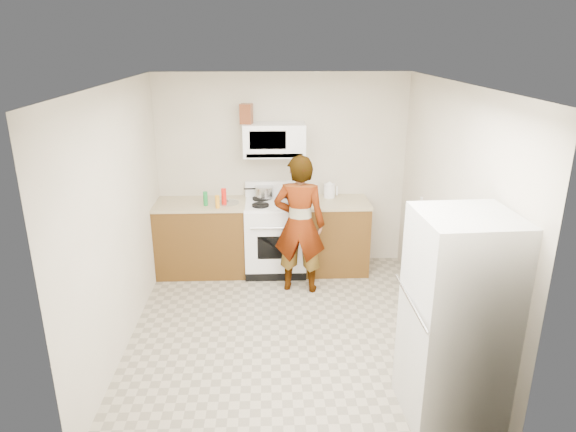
{
  "coord_description": "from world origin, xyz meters",
  "views": [
    {
      "loc": [
        -0.18,
        -4.67,
        2.88
      ],
      "look_at": [
        0.03,
        0.55,
        1.07
      ],
      "focal_mm": 32.0,
      "sensor_mm": 36.0,
      "label": 1
    }
  ],
  "objects_px": {
    "fridge": "(457,320)",
    "kettle": "(329,191)",
    "gas_range": "(275,235)",
    "person": "(299,224)",
    "saucepan": "(264,192)",
    "microwave": "(274,140)"
  },
  "relations": [
    {
      "from": "saucepan",
      "to": "gas_range",
      "type": "bearing_deg",
      "value": -51.75
    },
    {
      "from": "fridge",
      "to": "microwave",
      "type": "bearing_deg",
      "value": 111.88
    },
    {
      "from": "person",
      "to": "fridge",
      "type": "bearing_deg",
      "value": 125.17
    },
    {
      "from": "person",
      "to": "kettle",
      "type": "xyz_separation_m",
      "value": [
        0.43,
        0.72,
        0.19
      ]
    },
    {
      "from": "kettle",
      "to": "saucepan",
      "type": "bearing_deg",
      "value": 169.83
    },
    {
      "from": "fridge",
      "to": "kettle",
      "type": "height_order",
      "value": "fridge"
    },
    {
      "from": "microwave",
      "to": "person",
      "type": "height_order",
      "value": "microwave"
    },
    {
      "from": "kettle",
      "to": "person",
      "type": "bearing_deg",
      "value": -131.07
    },
    {
      "from": "person",
      "to": "kettle",
      "type": "bearing_deg",
      "value": -111.17
    },
    {
      "from": "person",
      "to": "microwave",
      "type": "bearing_deg",
      "value": -58.18
    },
    {
      "from": "microwave",
      "to": "saucepan",
      "type": "xyz_separation_m",
      "value": [
        -0.14,
        0.04,
        -0.68
      ]
    },
    {
      "from": "gas_range",
      "to": "saucepan",
      "type": "height_order",
      "value": "gas_range"
    },
    {
      "from": "saucepan",
      "to": "person",
      "type": "bearing_deg",
      "value": -60.24
    },
    {
      "from": "microwave",
      "to": "fridge",
      "type": "distance_m",
      "value": 3.31
    },
    {
      "from": "person",
      "to": "saucepan",
      "type": "height_order",
      "value": "person"
    },
    {
      "from": "gas_range",
      "to": "saucepan",
      "type": "distance_m",
      "value": 0.58
    },
    {
      "from": "gas_range",
      "to": "person",
      "type": "bearing_deg",
      "value": -63.26
    },
    {
      "from": "microwave",
      "to": "fridge",
      "type": "height_order",
      "value": "microwave"
    },
    {
      "from": "microwave",
      "to": "kettle",
      "type": "xyz_separation_m",
      "value": [
        0.71,
        0.05,
        -0.68
      ]
    },
    {
      "from": "fridge",
      "to": "kettle",
      "type": "distance_m",
      "value": 3.02
    },
    {
      "from": "gas_range",
      "to": "kettle",
      "type": "relative_size",
      "value": 6.46
    },
    {
      "from": "gas_range",
      "to": "saucepan",
      "type": "bearing_deg",
      "value": 128.25
    }
  ]
}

